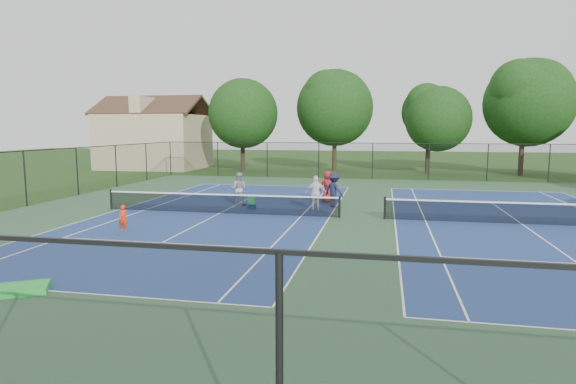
% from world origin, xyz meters
% --- Properties ---
extents(ground, '(140.00, 140.00, 0.00)m').
position_xyz_m(ground, '(0.00, 0.00, 0.00)').
color(ground, '#234716').
rests_on(ground, ground).
extents(court_pad, '(36.00, 36.00, 0.01)m').
position_xyz_m(court_pad, '(0.00, 0.00, 0.00)').
color(court_pad, '#2B4D2E').
rests_on(court_pad, ground).
extents(tennis_court_left, '(12.00, 23.83, 1.07)m').
position_xyz_m(tennis_court_left, '(-7.00, 0.00, 0.10)').
color(tennis_court_left, navy).
rests_on(tennis_court_left, ground).
extents(tennis_court_right, '(12.00, 23.83, 1.07)m').
position_xyz_m(tennis_court_right, '(7.00, 0.00, 0.10)').
color(tennis_court_right, navy).
rests_on(tennis_court_right, ground).
extents(perimeter_fence, '(36.08, 36.08, 3.02)m').
position_xyz_m(perimeter_fence, '(0.00, 0.00, 1.60)').
color(perimeter_fence, black).
rests_on(perimeter_fence, ground).
extents(tree_back_a, '(6.80, 6.80, 9.15)m').
position_xyz_m(tree_back_a, '(-13.00, 24.00, 6.04)').
color(tree_back_a, '#2D2116').
rests_on(tree_back_a, ground).
extents(tree_back_b, '(7.60, 7.60, 10.03)m').
position_xyz_m(tree_back_b, '(-4.00, 26.00, 6.60)').
color(tree_back_b, '#2D2116').
rests_on(tree_back_b, ground).
extents(tree_back_c, '(6.00, 6.00, 8.40)m').
position_xyz_m(tree_back_c, '(5.00, 25.00, 5.48)').
color(tree_back_c, '#2D2116').
rests_on(tree_back_c, ground).
extents(tree_back_d, '(7.80, 7.80, 10.37)m').
position_xyz_m(tree_back_d, '(13.00, 24.00, 6.82)').
color(tree_back_d, '#2D2116').
rests_on(tree_back_d, ground).
extents(clapboard_house, '(10.80, 8.10, 7.65)m').
position_xyz_m(clapboard_house, '(-23.00, 25.00, 3.09)').
color(clapboard_house, tan).
rests_on(clapboard_house, ground).
extents(child_player, '(0.44, 0.32, 1.10)m').
position_xyz_m(child_player, '(-9.45, -4.81, 0.55)').
color(child_player, red).
rests_on(child_player, ground).
extents(instructor, '(0.90, 0.71, 1.81)m').
position_xyz_m(instructor, '(-6.85, 2.71, 0.91)').
color(instructor, '#9A9A9D').
rests_on(instructor, ground).
extents(bystander_a, '(1.12, 0.61, 1.81)m').
position_xyz_m(bystander_a, '(-2.43, 1.79, 0.91)').
color(bystander_a, white).
rests_on(bystander_a, ground).
extents(bystander_b, '(1.38, 1.27, 1.86)m').
position_xyz_m(bystander_b, '(-1.62, 2.97, 0.93)').
color(bystander_b, '#191E37').
rests_on(bystander_b, ground).
extents(bystander_c, '(1.03, 0.84, 1.82)m').
position_xyz_m(bystander_c, '(-2.16, 4.61, 0.91)').
color(bystander_c, maroon).
rests_on(bystander_c, ground).
extents(ball_crate, '(0.37, 0.32, 0.27)m').
position_xyz_m(ball_crate, '(-5.77, 1.48, 0.14)').
color(ball_crate, navy).
rests_on(ball_crate, ground).
extents(ball_hopper, '(0.37, 0.31, 0.42)m').
position_xyz_m(ball_hopper, '(-5.77, 1.48, 0.48)').
color(ball_hopper, green).
rests_on(ball_hopper, ball_crate).
extents(green_tarp, '(1.73, 1.52, 0.17)m').
position_xyz_m(green_tarp, '(-8.20, -12.16, 0.09)').
color(green_tarp, '#1EA417').
rests_on(green_tarp, ground).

